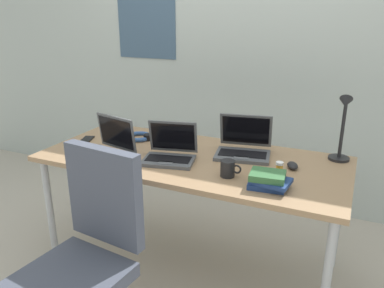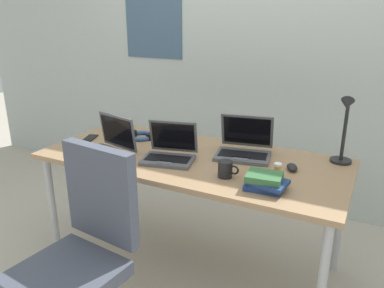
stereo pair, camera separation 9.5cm
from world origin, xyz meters
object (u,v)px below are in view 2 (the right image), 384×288
(desk_lamp, at_px, (344,131))
(office_chair, at_px, (80,270))
(cell_phone, at_px, (90,138))
(computer_mouse, at_px, (292,167))
(pill_bottle, at_px, (278,170))
(coffee_mug, at_px, (226,169))
(book_stack, at_px, (265,182))
(laptop_far_corner, at_px, (108,147))
(laptop_back_right, at_px, (244,148))
(headphones, at_px, (141,136))
(laptop_near_lamp, at_px, (170,153))

(desk_lamp, height_order, office_chair, desk_lamp)
(cell_phone, height_order, office_chair, office_chair)
(computer_mouse, bearing_deg, desk_lamp, 21.19)
(desk_lamp, height_order, pill_bottle, desk_lamp)
(cell_phone, distance_m, coffee_mug, 1.08)
(book_stack, bearing_deg, laptop_far_corner, 177.79)
(laptop_back_right, bearing_deg, headphones, 179.64)
(book_stack, bearing_deg, coffee_mug, 168.15)
(office_chair, bearing_deg, laptop_far_corner, 114.71)
(headphones, xyz_separation_m, book_stack, (0.99, -0.40, 0.02))
(coffee_mug, bearing_deg, headphones, 155.35)
(laptop_far_corner, height_order, cell_phone, laptop_far_corner)
(laptop_near_lamp, distance_m, coffee_mug, 0.39)
(laptop_back_right, height_order, laptop_near_lamp, laptop_back_right)
(desk_lamp, bearing_deg, coffee_mug, -137.93)
(pill_bottle, xyz_separation_m, book_stack, (-0.02, -0.16, -0.00))
(laptop_near_lamp, relative_size, book_stack, 1.58)
(laptop_back_right, bearing_deg, laptop_far_corner, -154.38)
(book_stack, relative_size, office_chair, 0.22)
(cell_phone, height_order, headphones, headphones)
(laptop_near_lamp, bearing_deg, cell_phone, 172.25)
(pill_bottle, bearing_deg, computer_mouse, 71.07)
(computer_mouse, height_order, coffee_mug, coffee_mug)
(laptop_far_corner, height_order, headphones, laptop_far_corner)
(desk_lamp, relative_size, coffee_mug, 3.54)
(desk_lamp, distance_m, headphones, 1.29)
(pill_bottle, xyz_separation_m, coffee_mug, (-0.24, -0.11, 0.00))
(office_chair, bearing_deg, laptop_near_lamp, 81.33)
(headphones, height_order, pill_bottle, pill_bottle)
(desk_lamp, bearing_deg, pill_bottle, -127.66)
(book_stack, bearing_deg, cell_phone, 170.18)
(desk_lamp, bearing_deg, headphones, -175.01)
(laptop_near_lamp, xyz_separation_m, headphones, (-0.38, 0.27, -0.03))
(laptop_near_lamp, xyz_separation_m, computer_mouse, (0.67, 0.17, -0.03))
(laptop_near_lamp, distance_m, computer_mouse, 0.69)
(headphones, xyz_separation_m, pill_bottle, (1.00, -0.24, 0.03))
(computer_mouse, bearing_deg, laptop_back_right, 140.19)
(cell_phone, height_order, book_stack, book_stack)
(laptop_near_lamp, xyz_separation_m, coffee_mug, (0.38, -0.08, 0.00))
(laptop_near_lamp, bearing_deg, coffee_mug, -12.23)
(laptop_far_corner, distance_m, laptop_back_right, 0.82)
(computer_mouse, height_order, office_chair, office_chair)
(desk_lamp, relative_size, office_chair, 0.41)
(book_stack, bearing_deg, laptop_back_right, 122.16)
(pill_bottle, height_order, office_chair, office_chair)
(laptop_far_corner, xyz_separation_m, coffee_mug, (0.76, 0.01, -0.00))
(office_chair, bearing_deg, laptop_back_right, 63.73)
(laptop_back_right, xyz_separation_m, book_stack, (0.25, -0.39, -0.01))
(desk_lamp, distance_m, laptop_back_right, 0.57)
(desk_lamp, xyz_separation_m, cell_phone, (-1.57, -0.29, -0.19))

